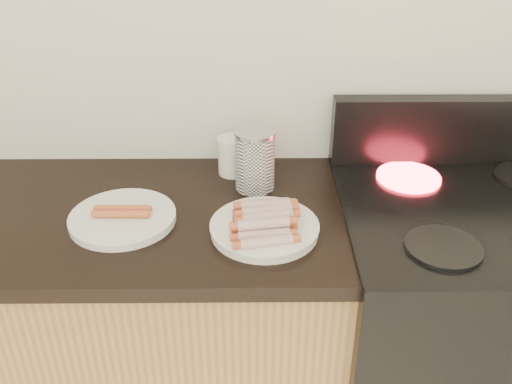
{
  "coord_description": "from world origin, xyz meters",
  "views": [
    {
      "loc": [
        0.16,
        0.43,
        1.7
      ],
      "look_at": [
        0.17,
        1.62,
        1.0
      ],
      "focal_mm": 40.0,
      "sensor_mm": 36.0,
      "label": 1
    }
  ],
  "objects_px": {
    "side_plate": "(123,218)",
    "canister": "(255,160)",
    "main_plate": "(264,229)",
    "stove": "(458,338)",
    "mug": "(233,156)"
  },
  "relations": [
    {
      "from": "main_plate",
      "to": "canister",
      "type": "xyz_separation_m",
      "value": [
        -0.02,
        0.23,
        0.08
      ]
    },
    {
      "from": "canister",
      "to": "mug",
      "type": "height_order",
      "value": "canister"
    },
    {
      "from": "main_plate",
      "to": "stove",
      "type": "bearing_deg",
      "value": 7.9
    },
    {
      "from": "main_plate",
      "to": "side_plate",
      "type": "distance_m",
      "value": 0.36
    },
    {
      "from": "canister",
      "to": "mug",
      "type": "bearing_deg",
      "value": 125.45
    },
    {
      "from": "canister",
      "to": "main_plate",
      "type": "bearing_deg",
      "value": -84.47
    },
    {
      "from": "mug",
      "to": "side_plate",
      "type": "bearing_deg",
      "value": -136.66
    },
    {
      "from": "main_plate",
      "to": "side_plate",
      "type": "height_order",
      "value": "side_plate"
    },
    {
      "from": "stove",
      "to": "mug",
      "type": "relative_size",
      "value": 8.26
    },
    {
      "from": "side_plate",
      "to": "main_plate",
      "type": "bearing_deg",
      "value": -8.39
    },
    {
      "from": "side_plate",
      "to": "canister",
      "type": "relative_size",
      "value": 1.57
    },
    {
      "from": "main_plate",
      "to": "canister",
      "type": "distance_m",
      "value": 0.24
    },
    {
      "from": "main_plate",
      "to": "mug",
      "type": "xyz_separation_m",
      "value": [
        -0.08,
        0.31,
        0.05
      ]
    },
    {
      "from": "stove",
      "to": "canister",
      "type": "bearing_deg",
      "value": 166.67
    },
    {
      "from": "stove",
      "to": "canister",
      "type": "relative_size",
      "value": 5.27
    }
  ]
}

